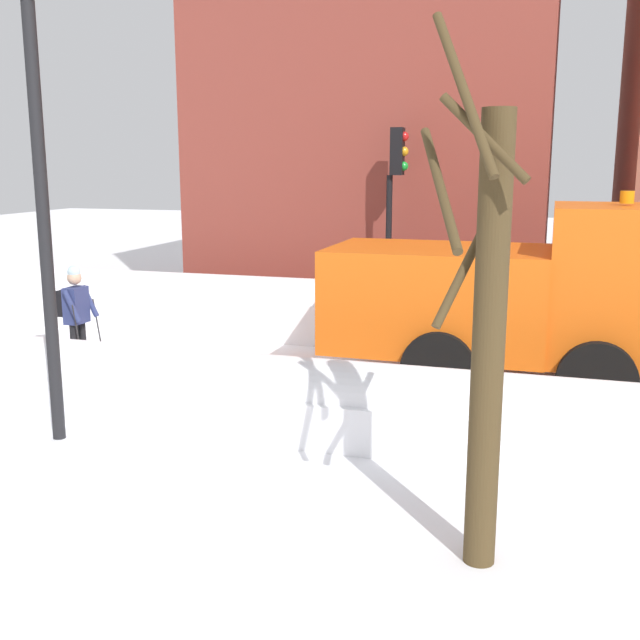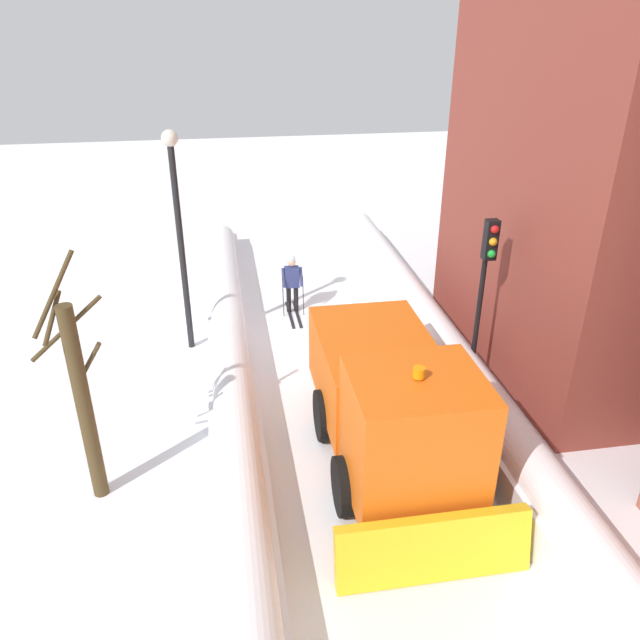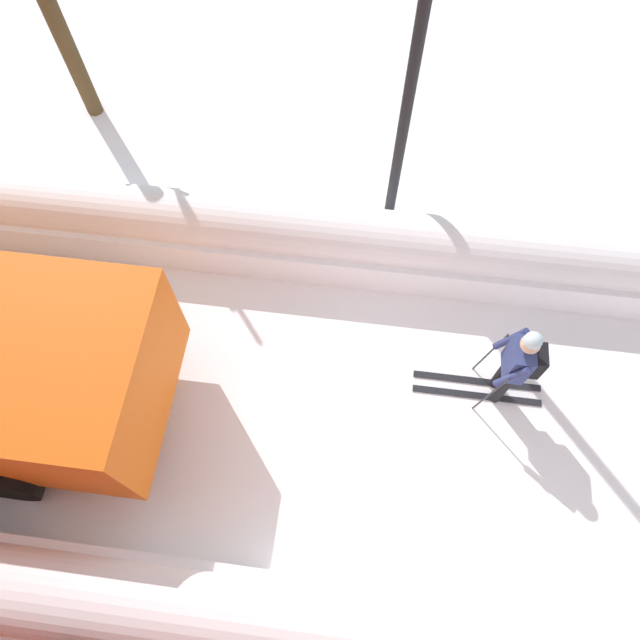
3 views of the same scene
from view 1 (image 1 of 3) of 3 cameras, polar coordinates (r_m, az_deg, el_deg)
building_brick_near at (r=19.84m, az=5.29°, el=18.76°), size 7.62×7.95×11.92m
plow_truck at (r=12.17m, az=14.99°, el=1.68°), size 3.20×5.98×3.12m
skier at (r=13.64m, az=-17.80°, el=0.53°), size 0.62×1.80×1.81m
traffic_light_pole at (r=15.12m, az=5.62°, el=9.48°), size 0.28×0.42×4.17m
street_lamp at (r=9.98m, az=-20.31°, el=11.45°), size 0.40×0.40×5.74m
bare_tree_near at (r=6.57m, az=12.31°, el=-0.81°), size 1.26×0.99×4.73m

